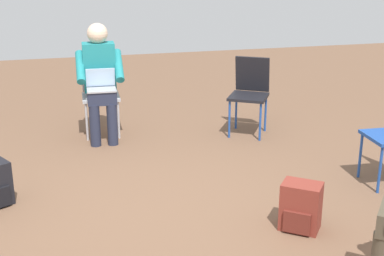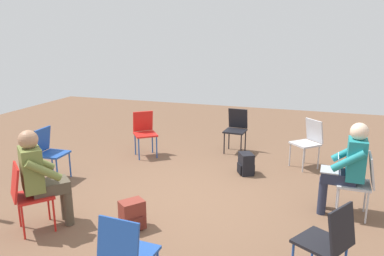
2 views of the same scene
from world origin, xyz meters
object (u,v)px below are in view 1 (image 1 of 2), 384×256
Objects in this scene: chair_northwest at (250,90)px; chair_west at (100,90)px; person_with_laptop at (100,76)px; backpack_by_empty_chair at (301,209)px.

chair_west is at bearing 17.15° from chair_northwest.
person_with_laptop is at bearing 90.00° from chair_west.
person_with_laptop is 2.77m from backpack_by_empty_chair.
chair_west and chair_northwest have the same top height.
chair_northwest is at bearing 169.23° from backpack_by_empty_chair.
chair_northwest is 2.36× the size of backpack_by_empty_chair.
chair_west is at bearing -90.00° from person_with_laptop.
person_with_laptop reaches higher than chair_northwest.
backpack_by_empty_chair is (2.44, 1.20, -0.53)m from person_with_laptop.
chair_northwest is 1.65m from person_with_laptop.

